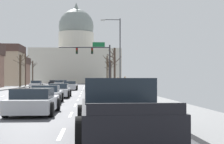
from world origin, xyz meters
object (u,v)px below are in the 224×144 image
(sedan_near_04, at_px, (47,95))
(signal_gantry, at_px, (96,55))
(sedan_near_02, at_px, (95,88))
(sedan_oncoming_00, at_px, (36,84))
(sedan_oncoming_01, at_px, (60,83))
(street_lamp_right, at_px, (118,48))
(sedan_near_00, at_px, (70,86))
(pedestrian_00, at_px, (125,83))
(sedan_oncoming_03, at_px, (53,82))
(sedan_near_05, at_px, (34,102))
(sedan_near_03, at_px, (59,91))
(pedestrian_01, at_px, (118,83))
(sedan_oncoming_02, at_px, (63,83))
(pickup_truck_near_06, at_px, (120,112))
(sedan_near_01, at_px, (96,87))

(sedan_near_04, bearing_deg, signal_gantry, 82.66)
(sedan_near_02, distance_m, sedan_oncoming_00, 27.78)
(signal_gantry, xyz_separation_m, sedan_oncoming_01, (-7.17, 19.50, -4.58))
(sedan_near_04, bearing_deg, sedan_near_02, 75.19)
(street_lamp_right, bearing_deg, sedan_near_00, 136.75)
(pedestrian_00, bearing_deg, sedan_near_04, -115.83)
(signal_gantry, distance_m, sedan_near_04, 30.32)
(sedan_near_02, bearing_deg, sedan_oncoming_00, 111.13)
(sedan_oncoming_01, bearing_deg, sedan_near_00, -81.74)
(sedan_near_02, xyz_separation_m, sedan_oncoming_03, (-10.29, 56.74, -0.04))
(sedan_near_05, distance_m, sedan_oncoming_03, 76.48)
(sedan_near_03, xyz_separation_m, pedestrian_00, (6.40, 6.68, 0.54))
(sedan_near_03, height_order, pedestrian_01, pedestrian_01)
(street_lamp_right, bearing_deg, sedan_oncoming_00, 123.42)
(street_lamp_right, height_order, sedan_near_03, street_lamp_right)
(sedan_near_05, height_order, pedestrian_00, pedestrian_00)
(signal_gantry, bearing_deg, sedan_oncoming_02, 104.06)
(signal_gantry, relative_size, pickup_truck_near_06, 1.49)
(sedan_oncoming_01, height_order, sedan_oncoming_02, sedan_oncoming_02)
(sedan_near_00, xyz_separation_m, pedestrian_01, (5.90, -8.73, 0.45))
(sedan_oncoming_00, distance_m, pedestrian_00, 28.43)
(street_lamp_right, distance_m, sedan_oncoming_00, 23.92)
(sedan_near_01, relative_size, pickup_truck_near_06, 0.82)
(sedan_oncoming_03, relative_size, pedestrian_01, 2.86)
(sedan_near_01, distance_m, sedan_near_03, 12.93)
(street_lamp_right, bearing_deg, sedan_oncoming_01, 107.83)
(sedan_near_01, height_order, sedan_oncoming_01, sedan_near_01)
(sedan_oncoming_03, relative_size, pedestrian_00, 2.74)
(sedan_near_03, distance_m, sedan_oncoming_03, 63.08)
(sedan_oncoming_01, bearing_deg, sedan_near_02, -79.48)
(sedan_near_01, xyz_separation_m, sedan_near_03, (-3.48, -12.46, -0.06))
(sedan_near_03, xyz_separation_m, sedan_near_05, (0.03, -13.47, 0.00))
(signal_gantry, relative_size, street_lamp_right, 0.89)
(sedan_near_00, bearing_deg, pedestrian_01, -55.95)
(sedan_near_04, distance_m, pedestrian_00, 15.15)
(sedan_near_03, xyz_separation_m, sedan_oncoming_03, (-7.07, 62.68, 0.01))
(sedan_near_04, bearing_deg, pickup_truck_near_06, -74.73)
(sedan_near_04, height_order, pickup_truck_near_06, pickup_truck_near_06)
(signal_gantry, distance_m, sedan_near_05, 36.71)
(sedan_oncoming_03, distance_m, pedestrian_01, 54.91)
(sedan_near_00, relative_size, pedestrian_01, 2.86)
(sedan_near_02, bearing_deg, sedan_near_00, 104.93)
(sedan_oncoming_01, xyz_separation_m, pedestrian_01, (9.42, -32.95, 0.47))
(sedan_near_00, distance_m, pedestrian_01, 10.55)
(pickup_truck_near_06, xyz_separation_m, sedan_oncoming_03, (-10.41, 82.55, -0.15))
(signal_gantry, bearing_deg, sedan_near_04, -97.34)
(sedan_near_01, xyz_separation_m, sedan_near_04, (-3.67, -19.40, -0.06))
(sedan_near_00, distance_m, pedestrian_00, 13.07)
(street_lamp_right, relative_size, pickup_truck_near_06, 1.67)
(sedan_oncoming_02, distance_m, pedestrian_01, 42.40)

